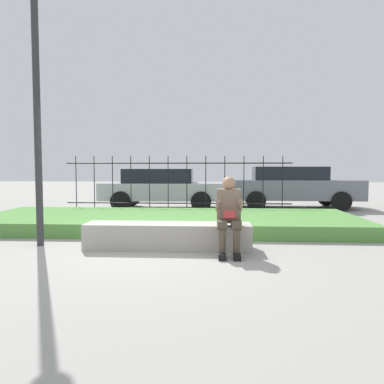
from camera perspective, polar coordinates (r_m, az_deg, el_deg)
ground_plane at (r=6.49m, az=-6.33°, el=-8.51°), size 60.00×60.00×0.00m
stone_bench at (r=6.41m, az=-3.67°, el=-6.91°), size 2.80×0.58×0.43m
person_seated_reader at (r=5.97m, az=5.64°, el=-3.10°), size 0.42×0.73×1.23m
grass_berm at (r=8.65m, az=-3.75°, el=-4.45°), size 8.54×3.10×0.29m
iron_fence at (r=10.82m, az=-2.23°, el=1.18°), size 6.54×0.03×1.71m
car_parked_center at (r=12.54m, az=-4.51°, el=0.73°), size 4.10×2.00×1.33m
car_parked_right at (r=13.18m, az=15.04°, el=0.91°), size 4.32×2.00×1.41m
street_lamp at (r=7.19m, az=-22.64°, el=14.74°), size 0.28×0.28×4.61m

